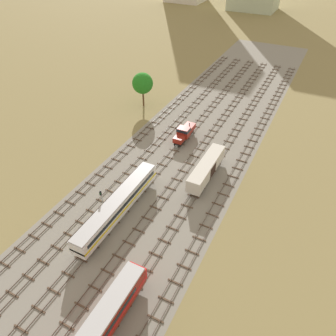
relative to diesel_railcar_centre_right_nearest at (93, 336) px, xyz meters
The scene contains 14 objects.
ground_plane 43.53m from the diesel_railcar_centre_right_nearest, 99.78° to the left, with size 480.00×480.00×0.00m, color olive.
ballast_bed 43.53m from the diesel_railcar_centre_right_nearest, 99.78° to the left, with size 28.61×176.00×0.01m, color gray.
track_far_left 48.11m from the diesel_railcar_centre_right_nearest, 114.19° to the left, with size 2.40×126.00×0.29m.
track_left 46.31m from the diesel_railcar_centre_right_nearest, 108.62° to the left, with size 2.40×126.00×0.29m.
track_centre_left 44.98m from the diesel_railcar_centre_right_nearest, 102.66° to the left, with size 2.40×126.00×0.29m.
track_centre 44.17m from the diesel_railcar_centre_right_nearest, 96.41° to the left, with size 2.40×126.00×0.29m.
track_centre_right 43.89m from the diesel_railcar_centre_right_nearest, 90.00° to the left, with size 2.40×126.00×0.29m.
track_right 44.17m from the diesel_railcar_centre_right_nearest, 83.59° to the left, with size 2.40×126.00×0.29m.
diesel_railcar_centre_right_nearest is the anchor object (origin of this frame).
passenger_coach_centre_left_near 22.20m from the diesel_railcar_centre_right_nearest, 116.32° to the left, with size 2.96×22.00×3.80m.
freight_boxcar_centre_right_mid 36.59m from the diesel_railcar_centre_right_nearest, 89.99° to the left, with size 2.87×14.00×3.60m.
shunter_loco_centre_left_midfar 48.56m from the diesel_railcar_centre_right_nearest, 101.70° to the left, with size 2.74×8.46×3.10m.
signal_post_near 22.56m from the diesel_railcar_centre_right_nearest, 123.10° to the left, with size 0.28×0.47×5.62m.
lineside_tree_1 64.52m from the diesel_railcar_centre_right_nearest, 115.07° to the left, with size 5.64×5.64×9.42m.
Camera 1 is at (23.32, 1.42, 41.79)m, focal length 34.38 mm.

